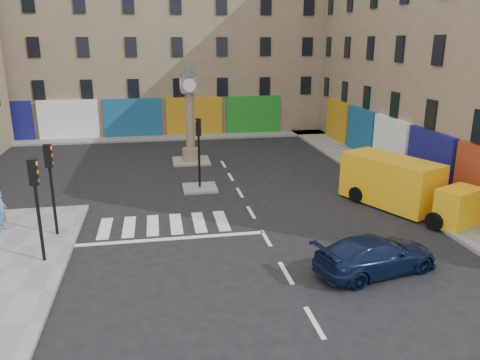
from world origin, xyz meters
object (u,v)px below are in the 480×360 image
object	(u,v)px
navy_sedan	(376,255)
yellow_van	(402,185)
pedestrian_blue	(1,211)
traffic_light_left_far	(50,175)
clock_pillar	(190,108)
traffic_light_left_near	(36,194)
traffic_light_island	(199,142)

from	to	relation	value
navy_sedan	yellow_van	world-z (taller)	yellow_van
pedestrian_blue	yellow_van	bearing A→B (deg)	-95.51
traffic_light_left_far	pedestrian_blue	size ratio (longest dim) A/B	2.16
clock_pillar	yellow_van	distance (m)	14.24
navy_sedan	traffic_light_left_near	bearing A→B (deg)	63.74
traffic_light_left_near	pedestrian_blue	size ratio (longest dim) A/B	2.16
traffic_light_left_near	traffic_light_island	world-z (taller)	traffic_light_left_near
navy_sedan	pedestrian_blue	distance (m)	14.78
traffic_light_left_near	traffic_light_island	size ratio (longest dim) A/B	1.00
traffic_light_left_near	yellow_van	xyz separation A→B (m)	(15.33, 3.04, -1.45)
clock_pillar	navy_sedan	world-z (taller)	clock_pillar
traffic_light_island	navy_sedan	distance (m)	11.77
traffic_light_left_far	navy_sedan	world-z (taller)	traffic_light_left_far
traffic_light_left_near	clock_pillar	bearing A→B (deg)	65.45
traffic_light_left_far	yellow_van	size ratio (longest dim) A/B	0.55
traffic_light_left_near	pedestrian_blue	distance (m)	4.21
traffic_light_island	clock_pillar	xyz separation A→B (m)	(0.00, 6.00, 0.96)
traffic_light_left_far	navy_sedan	size ratio (longest dim) A/B	0.83
clock_pillar	pedestrian_blue	distance (m)	13.85
traffic_light_left_near	traffic_light_left_far	bearing A→B (deg)	90.00
traffic_light_island	yellow_van	size ratio (longest dim) A/B	0.55
traffic_light_left_far	clock_pillar	distance (m)	13.05
pedestrian_blue	traffic_light_left_far	bearing A→B (deg)	-114.34
pedestrian_blue	clock_pillar	bearing A→B (deg)	-43.86
traffic_light_island	navy_sedan	xyz separation A→B (m)	(5.03, -10.46, -1.95)
traffic_light_left_far	pedestrian_blue	xyz separation A→B (m)	(-2.24, 0.78, -1.61)
traffic_light_left_far	yellow_van	distance (m)	15.41
traffic_light_left_near	clock_pillar	distance (m)	15.19
traffic_light_left_far	clock_pillar	size ratio (longest dim) A/B	0.61
traffic_light_left_near	navy_sedan	distance (m)	11.81
traffic_light_left_near	traffic_light_left_far	size ratio (longest dim) A/B	1.00
clock_pillar	yellow_van	size ratio (longest dim) A/B	0.91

